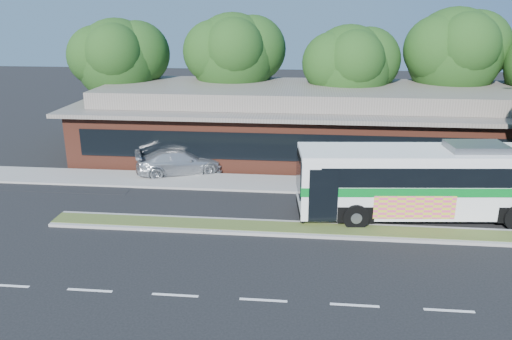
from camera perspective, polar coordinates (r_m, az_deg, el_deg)
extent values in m
plane|color=black|center=(21.56, 10.06, -7.70)|extent=(120.00, 120.00, 0.00)
cube|color=#4C5C27|center=(22.06, 9.96, -6.85)|extent=(26.00, 1.10, 0.15)
cube|color=gray|center=(27.43, 9.18, -1.78)|extent=(44.00, 2.60, 0.12)
cube|color=black|center=(34.81, -22.24, 1.27)|extent=(14.00, 12.00, 0.01)
cube|color=brown|center=(33.32, 8.72, 4.56)|extent=(32.00, 10.00, 3.20)
cube|color=#665E56|center=(32.97, 8.87, 7.47)|extent=(33.20, 11.20, 0.24)
cube|color=#665E56|center=(32.86, 8.92, 8.55)|extent=(30.00, 8.00, 1.00)
cube|color=black|center=(28.43, 9.18, 2.40)|extent=(30.00, 0.06, 1.60)
cylinder|color=black|center=(37.54, -15.05, 6.29)|extent=(0.44, 0.44, 3.99)
sphere|color=#214015|center=(36.99, -15.52, 11.95)|extent=(5.80, 5.80, 5.80)
sphere|color=#214015|center=(36.92, -13.40, 12.83)|extent=(4.52, 4.52, 4.52)
cylinder|color=black|center=(36.47, -2.57, 6.73)|extent=(0.44, 0.44, 4.20)
sphere|color=#214015|center=(35.91, -2.66, 12.84)|extent=(6.00, 6.00, 6.00)
sphere|color=#214015|center=(36.14, -0.39, 13.66)|extent=(4.68, 4.68, 4.68)
cylinder|color=black|center=(35.27, 10.23, 5.72)|extent=(0.44, 0.44, 3.78)
sphere|color=#214015|center=(34.70, 10.56, 11.48)|extent=(5.60, 5.60, 5.60)
sphere|color=#214015|center=(35.19, 12.64, 12.18)|extent=(4.37, 4.37, 4.37)
cylinder|color=black|center=(37.38, 20.96, 5.99)|extent=(0.44, 0.44, 4.41)
sphere|color=#214015|center=(36.83, 21.68, 12.18)|extent=(6.20, 6.20, 6.20)
sphere|color=#214015|center=(37.63, 23.67, 12.80)|extent=(4.84, 4.84, 4.84)
cube|color=white|center=(24.06, 19.99, -1.15)|extent=(12.72, 3.85, 2.88)
cube|color=black|center=(24.00, 20.84, 0.15)|extent=(11.73, 3.80, 0.86)
cube|color=white|center=(23.69, 20.33, 1.85)|extent=(12.74, 3.87, 0.27)
cube|color=#046D20|center=(24.09, 19.97, -1.35)|extent=(12.79, 3.91, 0.40)
cube|color=black|center=(22.62, 4.93, -0.37)|extent=(0.29, 2.34, 1.79)
cube|color=#F74882|center=(22.67, 17.67, -4.09)|extent=(3.54, 0.39, 1.04)
cube|color=slate|center=(24.20, 23.89, 2.42)|extent=(2.65, 1.90, 0.31)
cylinder|color=black|center=(22.29, 11.32, -5.27)|extent=(1.18, 0.48, 1.15)
cylinder|color=black|center=(24.67, 10.22, -2.86)|extent=(1.18, 0.48, 1.15)
cylinder|color=black|center=(26.78, 25.14, -2.66)|extent=(1.18, 0.48, 1.15)
imported|color=#B8BCC0|center=(29.38, -8.69, 0.97)|extent=(5.44, 3.71, 1.46)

